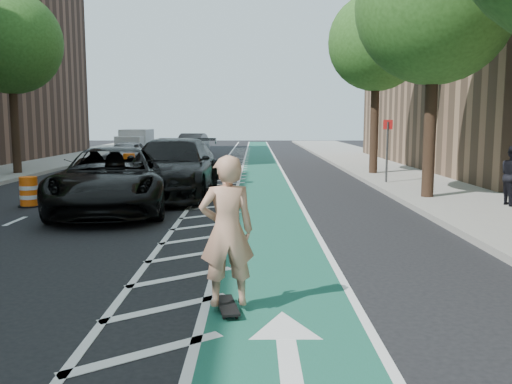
{
  "coord_description": "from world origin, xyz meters",
  "views": [
    {
      "loc": [
        2.65,
        -8.22,
        2.44
      ],
      "look_at": [
        2.68,
        1.93,
        1.1
      ],
      "focal_mm": 38.0,
      "sensor_mm": 36.0,
      "label": 1
    }
  ],
  "objects_px": {
    "skateboarder": "(227,231)",
    "suv_near": "(113,179)",
    "suv_far": "(173,167)",
    "barrel_a": "(29,193)"
  },
  "relations": [
    {
      "from": "skateboarder",
      "to": "suv_near",
      "type": "distance_m",
      "value": 8.68
    },
    {
      "from": "suv_far",
      "to": "skateboarder",
      "type": "bearing_deg",
      "value": -75.82
    },
    {
      "from": "skateboarder",
      "to": "barrel_a",
      "type": "bearing_deg",
      "value": -65.42
    },
    {
      "from": "suv_near",
      "to": "suv_far",
      "type": "xyz_separation_m",
      "value": [
        1.18,
        2.94,
        0.07
      ]
    },
    {
      "from": "skateboarder",
      "to": "suv_near",
      "type": "height_order",
      "value": "skateboarder"
    },
    {
      "from": "suv_near",
      "to": "suv_far",
      "type": "height_order",
      "value": "suv_far"
    },
    {
      "from": "barrel_a",
      "to": "skateboarder",
      "type": "bearing_deg",
      "value": -54.75
    },
    {
      "from": "skateboarder",
      "to": "suv_far",
      "type": "xyz_separation_m",
      "value": [
        -2.32,
        10.89,
        -0.13
      ]
    },
    {
      "from": "skateboarder",
      "to": "suv_near",
      "type": "relative_size",
      "value": 0.31
    },
    {
      "from": "suv_near",
      "to": "barrel_a",
      "type": "relative_size",
      "value": 7.22
    }
  ]
}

